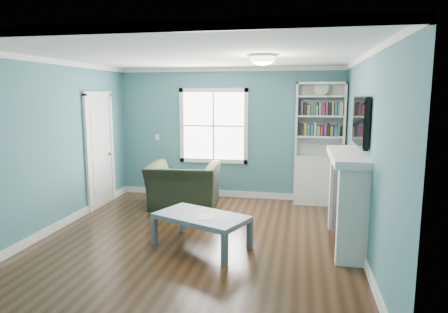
# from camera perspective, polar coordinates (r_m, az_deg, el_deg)

# --- Properties ---
(floor) EXTENTS (5.00, 5.00, 0.00)m
(floor) POSITION_cam_1_polar(r_m,az_deg,el_deg) (5.90, -3.82, -11.74)
(floor) COLOR black
(floor) RESTS_ON ground
(room_walls) EXTENTS (5.00, 5.00, 5.00)m
(room_walls) POSITION_cam_1_polar(r_m,az_deg,el_deg) (5.55, -3.99, 3.73)
(room_walls) COLOR #3F7677
(room_walls) RESTS_ON ground
(trim) EXTENTS (4.50, 5.00, 2.60)m
(trim) POSITION_cam_1_polar(r_m,az_deg,el_deg) (5.59, -3.95, 0.20)
(trim) COLOR white
(trim) RESTS_ON ground
(window) EXTENTS (1.40, 0.06, 1.50)m
(window) POSITION_cam_1_polar(r_m,az_deg,el_deg) (8.04, -1.49, 4.40)
(window) COLOR white
(window) RESTS_ON room_walls
(bookshelf) EXTENTS (0.90, 0.35, 2.31)m
(bookshelf) POSITION_cam_1_polar(r_m,az_deg,el_deg) (7.74, 13.37, 0.06)
(bookshelf) COLOR silver
(bookshelf) RESTS_ON ground
(fireplace) EXTENTS (0.44, 1.58, 1.30)m
(fireplace) POSITION_cam_1_polar(r_m,az_deg,el_deg) (5.76, 17.19, -6.02)
(fireplace) COLOR black
(fireplace) RESTS_ON ground
(tv) EXTENTS (0.06, 1.10, 0.65)m
(tv) POSITION_cam_1_polar(r_m,az_deg,el_deg) (5.61, 18.93, 4.79)
(tv) COLOR black
(tv) RESTS_ON fireplace
(door) EXTENTS (0.12, 0.98, 2.17)m
(door) POSITION_cam_1_polar(r_m,az_deg,el_deg) (7.73, -17.33, 1.01)
(door) COLOR silver
(door) RESTS_ON ground
(ceiling_fixture) EXTENTS (0.38, 0.38, 0.15)m
(ceiling_fixture) POSITION_cam_1_polar(r_m,az_deg,el_deg) (5.49, 5.57, 13.77)
(ceiling_fixture) COLOR white
(ceiling_fixture) RESTS_ON room_walls
(light_switch) EXTENTS (0.08, 0.01, 0.12)m
(light_switch) POSITION_cam_1_polar(r_m,az_deg,el_deg) (8.40, -9.52, 2.76)
(light_switch) COLOR white
(light_switch) RESTS_ON room_walls
(recliner) EXTENTS (1.32, 0.92, 1.10)m
(recliner) POSITION_cam_1_polar(r_m,az_deg,el_deg) (7.41, -5.80, -3.08)
(recliner) COLOR black
(recliner) RESTS_ON ground
(coffee_table) EXTENTS (1.41, 1.12, 0.45)m
(coffee_table) POSITION_cam_1_polar(r_m,az_deg,el_deg) (5.51, -3.26, -8.91)
(coffee_table) COLOR #525C62
(coffee_table) RESTS_ON ground
(paper_sheet) EXTENTS (0.26, 0.32, 0.00)m
(paper_sheet) POSITION_cam_1_polar(r_m,az_deg,el_deg) (5.40, -2.50, -8.60)
(paper_sheet) COLOR white
(paper_sheet) RESTS_ON coffee_table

